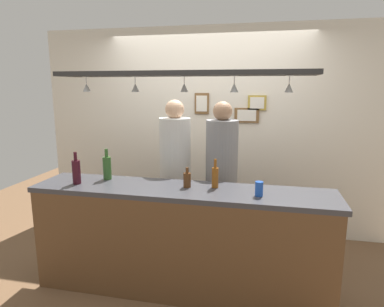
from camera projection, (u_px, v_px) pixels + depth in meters
ground_plane at (190, 268)px, 3.48m from camera, size 8.00×8.00×0.00m
back_wall at (209, 131)px, 4.28m from camera, size 4.40×0.06×2.60m
bar_counter at (177, 229)px, 2.87m from camera, size 2.70×0.55×0.98m
overhead_glass_rack at (182, 73)px, 2.81m from camera, size 2.20×0.36×0.04m
hanging_wineglass_far_left at (87, 87)px, 2.98m from camera, size 0.07×0.07×0.13m
hanging_wineglass_left at (135, 87)px, 2.93m from camera, size 0.07×0.07×0.13m
hanging_wineglass_center_left at (184, 87)px, 2.87m from camera, size 0.07×0.07×0.13m
hanging_wineglass_center at (234, 87)px, 2.70m from camera, size 0.07×0.07×0.13m
hanging_wineglass_center_right at (289, 87)px, 2.64m from camera, size 0.07×0.07×0.13m
person_left_white_patterned_shirt at (175, 163)px, 3.66m from camera, size 0.34×0.34×1.73m
person_right_grey_shirt at (222, 166)px, 3.56m from camera, size 0.34×0.34×1.72m
bottle_beer_amber_tall at (215, 177)px, 2.96m from camera, size 0.06×0.06×0.26m
bottle_wine_dark_red at (76, 171)px, 3.08m from camera, size 0.08×0.08×0.30m
bottle_beer_brown_stubby at (187, 179)px, 2.98m from camera, size 0.07×0.07×0.18m
bottle_champagne_green at (107, 167)px, 3.23m from camera, size 0.08×0.08×0.30m
drink_can at (259, 189)px, 2.74m from camera, size 0.07×0.07×0.12m
picture_frame_lower_pair at (247, 115)px, 4.09m from camera, size 0.30×0.02×0.18m
picture_frame_upper_small at (257, 103)px, 4.04m from camera, size 0.22×0.02×0.18m
picture_frame_crest at (202, 104)px, 4.19m from camera, size 0.18×0.02×0.26m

